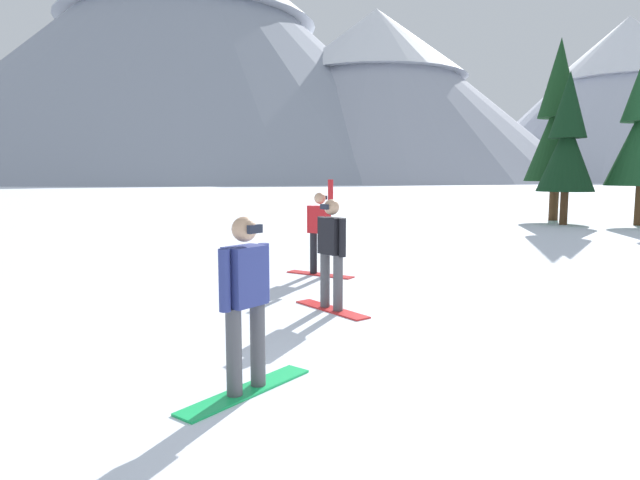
{
  "coord_description": "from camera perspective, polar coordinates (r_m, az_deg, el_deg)",
  "views": [
    {
      "loc": [
        -0.96,
        -5.07,
        2.1
      ],
      "look_at": [
        -2.64,
        4.14,
        1.0
      ],
      "focal_mm": 31.01,
      "sensor_mm": 36.0,
      "label": 1
    }
  ],
  "objects": [
    {
      "name": "pine_tree_leaning",
      "position": [
        25.72,
        24.16,
        9.23
      ],
      "size": [
        2.34,
        2.34,
        6.41
      ],
      "color": "#472D19",
      "rests_on": "ground_plane"
    },
    {
      "name": "peak_central_summit",
      "position": [
        215.69,
        28.95,
        12.86
      ],
      "size": [
        109.74,
        109.74,
        54.13
      ],
      "color": "#B2B7C6",
      "rests_on": "ground_plane"
    },
    {
      "name": "snowboarder_background",
      "position": [
        11.57,
        -0.01,
        1.02
      ],
      "size": [
        1.53,
        0.83,
        2.01
      ],
      "color": "red",
      "rests_on": "ground_plane"
    },
    {
      "name": "snowboarder_midground",
      "position": [
        8.55,
        1.19,
        -1.25
      ],
      "size": [
        1.32,
        1.22,
        1.73
      ],
      "color": "red",
      "rests_on": "ground_plane"
    },
    {
      "name": "peak_north_spur",
      "position": [
        205.69,
        -13.24,
        18.77
      ],
      "size": [
        191.02,
        191.02,
        87.5
      ],
      "color": "#8C93A3",
      "rests_on": "ground_plane"
    },
    {
      "name": "pine_tree_short",
      "position": [
        28.06,
        23.33,
        11.09
      ],
      "size": [
        2.77,
        2.77,
        8.29
      ],
      "color": "#472D19",
      "rests_on": "ground_plane"
    },
    {
      "name": "peak_east_ridge",
      "position": [
        182.57,
        5.75,
        14.89
      ],
      "size": [
        127.27,
        127.27,
        53.95
      ],
      "color": "#9EA3B2",
      "rests_on": "ground_plane"
    },
    {
      "name": "ground_plane",
      "position": [
        5.57,
        20.2,
        -15.88
      ],
      "size": [
        800.0,
        800.0,
        0.0
      ],
      "primitive_type": "plane",
      "color": "silver"
    },
    {
      "name": "snowboarder_foreground",
      "position": [
        5.35,
        -7.7,
        -6.28
      ],
      "size": [
        0.98,
        1.53,
        1.72
      ],
      "color": "#19B259",
      "rests_on": "ground_plane"
    }
  ]
}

